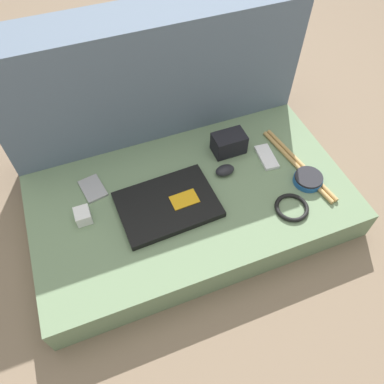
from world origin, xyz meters
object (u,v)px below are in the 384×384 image
computer_mouse (225,170)px  phone_black (266,157)px  phone_silver (93,188)px  charger_brick (83,216)px  camera_pouch (229,143)px  speaker_puck (308,179)px  laptop (168,205)px

computer_mouse → phone_black: computer_mouse is taller
phone_silver → charger_brick: (-0.05, -0.11, 0.02)m
phone_silver → camera_pouch: bearing=-10.4°
computer_mouse → camera_pouch: 0.12m
speaker_puck → camera_pouch: camera_pouch is taller
laptop → phone_silver: size_ratio=2.83×
laptop → camera_pouch: camera_pouch is taller
charger_brick → phone_black: bearing=2.1°
laptop → camera_pouch: size_ratio=2.79×
charger_brick → speaker_puck: bearing=-9.4°
phone_silver → laptop: bearing=-46.9°
speaker_puck → charger_brick: size_ratio=1.78×
phone_silver → camera_pouch: (0.52, -0.00, 0.03)m
phone_silver → camera_pouch: 0.52m
phone_black → camera_pouch: bearing=148.7°
phone_black → laptop: bearing=-164.2°
laptop → computer_mouse: 0.25m
phone_black → camera_pouch: size_ratio=1.03×
computer_mouse → phone_silver: computer_mouse is taller
computer_mouse → phone_black: (0.17, 0.01, -0.01)m
camera_pouch → charger_brick: 0.58m
computer_mouse → camera_pouch: bearing=57.5°
phone_black → phone_silver: bearing=177.5°
phone_silver → charger_brick: size_ratio=2.06×
speaker_puck → charger_brick: (-0.77, 0.13, 0.01)m
laptop → computer_mouse: (0.24, 0.06, 0.00)m
phone_silver → computer_mouse: bearing=-22.4°
laptop → phone_silver: (-0.22, 0.16, -0.01)m
speaker_puck → computer_mouse: bearing=151.1°
speaker_puck → charger_brick: 0.78m
charger_brick → computer_mouse: bearing=1.6°
phone_black → charger_brick: bearing=-172.5°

